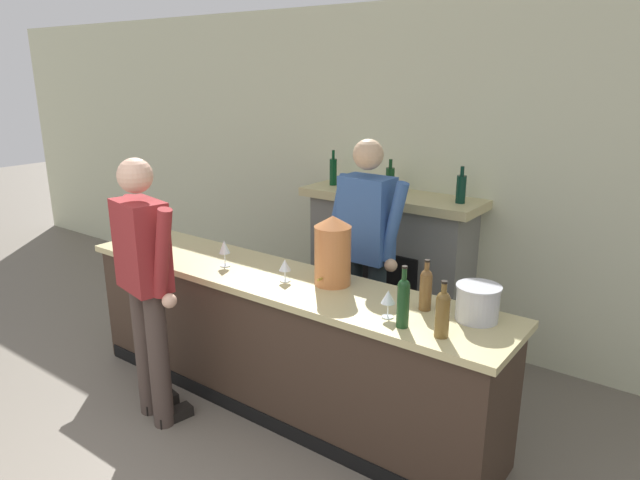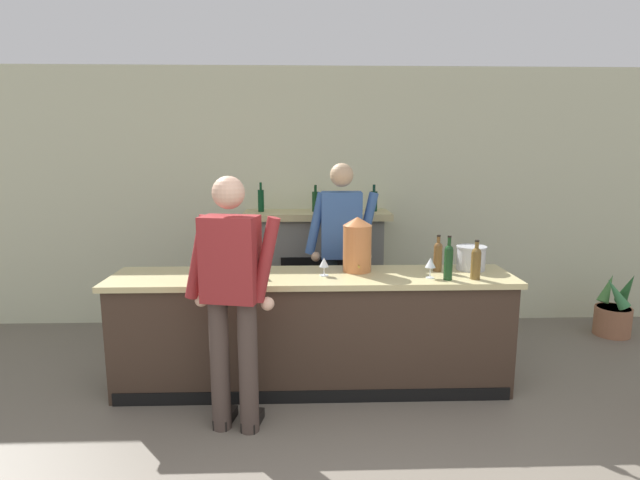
% 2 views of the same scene
% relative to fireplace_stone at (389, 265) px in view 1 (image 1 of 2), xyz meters
% --- Properties ---
extents(wall_back_panel, '(12.00, 0.07, 2.75)m').
position_rel_fireplace_stone_xyz_m(wall_back_panel, '(0.18, 0.26, 0.73)').
color(wall_back_panel, beige).
rests_on(wall_back_panel, ground_plane).
extents(bar_counter, '(3.14, 0.64, 0.93)m').
position_rel_fireplace_stone_xyz_m(bar_counter, '(-0.07, -1.35, -0.18)').
color(bar_counter, '#3A2A20').
rests_on(bar_counter, ground_plane).
extents(fireplace_stone, '(1.50, 0.52, 1.57)m').
position_rel_fireplace_stone_xyz_m(fireplace_stone, '(0.00, 0.00, 0.00)').
color(fireplace_stone, gray).
rests_on(fireplace_stone, ground_plane).
extents(person_customer, '(0.65, 0.36, 1.73)m').
position_rel_fireplace_stone_xyz_m(person_customer, '(-0.61, -1.97, 0.32)').
color(person_customer, '#453831').
rests_on(person_customer, ground_plane).
extents(person_bartender, '(0.66, 0.31, 1.78)m').
position_rel_fireplace_stone_xyz_m(person_bartender, '(0.20, -0.71, 0.35)').
color(person_bartender, '#1C272B').
rests_on(person_bartender, ground_plane).
extents(copper_dispenser, '(0.23, 0.27, 0.44)m').
position_rel_fireplace_stone_xyz_m(copper_dispenser, '(0.29, -1.24, 0.51)').
color(copper_dispenser, '#BF703D').
rests_on(copper_dispenser, bar_counter).
extents(ice_bucket_steel, '(0.24, 0.24, 0.20)m').
position_rel_fireplace_stone_xyz_m(ice_bucket_steel, '(1.22, -1.22, 0.39)').
color(ice_bucket_steel, silver).
rests_on(ice_bucket_steel, bar_counter).
extents(wine_bottle_rose_blush, '(0.07, 0.07, 0.30)m').
position_rel_fireplace_stone_xyz_m(wine_bottle_rose_blush, '(0.94, -1.26, 0.42)').
color(wine_bottle_rose_blush, brown).
rests_on(wine_bottle_rose_blush, bar_counter).
extents(wine_bottle_burgundy_dark, '(0.07, 0.07, 0.30)m').
position_rel_fireplace_stone_xyz_m(wine_bottle_burgundy_dark, '(1.16, -1.52, 0.42)').
color(wine_bottle_burgundy_dark, brown).
rests_on(wine_bottle_burgundy_dark, bar_counter).
extents(wine_bottle_cabernet_heavy, '(0.07, 0.07, 0.34)m').
position_rel_fireplace_stone_xyz_m(wine_bottle_cabernet_heavy, '(0.95, -1.53, 0.43)').
color(wine_bottle_cabernet_heavy, '#183C1B').
rests_on(wine_bottle_cabernet_heavy, bar_counter).
extents(wine_glass_back_row, '(0.08, 0.08, 0.18)m').
position_rel_fireplace_stone_xyz_m(wine_glass_back_row, '(-0.50, -1.40, 0.42)').
color(wine_glass_back_row, silver).
rests_on(wine_glass_back_row, bar_counter).
extents(wine_glass_mid_counter, '(0.08, 0.08, 0.16)m').
position_rel_fireplace_stone_xyz_m(wine_glass_mid_counter, '(0.82, -1.48, 0.40)').
color(wine_glass_mid_counter, silver).
rests_on(wine_glass_mid_counter, bar_counter).
extents(wine_glass_front_right, '(0.08, 0.08, 0.14)m').
position_rel_fireplace_stone_xyz_m(wine_glass_front_right, '(0.02, -1.38, 0.39)').
color(wine_glass_front_right, silver).
rests_on(wine_glass_front_right, bar_counter).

